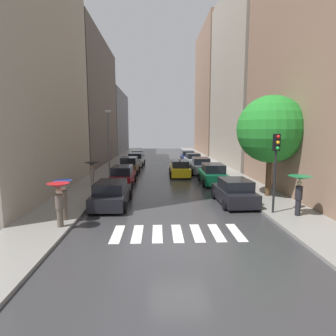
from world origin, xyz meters
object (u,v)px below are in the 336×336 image
Objects in this scene: pedestrian_foreground at (92,167)px; pedestrian_by_kerb at (299,185)px; pedestrian_near_tree at (59,195)px; parked_car_right_fourth at (193,160)px; parked_car_right_third at (201,166)px; lamp_post_left at (109,138)px; parked_car_left_fifth at (137,156)px; parked_car_left_fourth at (136,160)px; parked_car_left_nearest at (111,194)px; parked_car_right_second at (213,174)px; traffic_light_right_corner at (276,156)px; parked_car_left_third at (129,166)px; parked_car_right_fifth at (188,156)px; taxi_midroad at (180,169)px; parked_car_left_second at (123,176)px; pedestrian_far_side at (63,192)px; parked_car_right_nearest at (234,192)px; street_tree_right at (271,129)px.

pedestrian_by_kerb reaches higher than pedestrian_foreground.
parked_car_right_fourth is at bearing -131.60° from pedestrian_near_tree.
parked_car_right_third is 0.76× the size of lamp_post_left.
parked_car_left_fifth is at bearing 48.31° from parked_car_right_fourth.
pedestrian_by_kerb is at bearing -152.44° from parked_car_left_fourth.
parked_car_right_third reaches higher than parked_car_left_nearest.
traffic_light_right_corner reaches higher than parked_car_right_second.
parked_car_left_third reaches higher than parked_car_left_fourth.
taxi_midroad is at bearing 171.92° from parked_car_right_fifth.
parked_car_left_fifth is 7.74m from parked_car_right_fifth.
parked_car_left_nearest is 6.30m from parked_car_left_second.
lamp_post_left is at bearing 131.56° from parked_car_right_fourth.
parked_car_left_fifth is 28.37m from pedestrian_far_side.
pedestrian_foreground is (-2.36, -6.73, 0.78)m from parked_car_left_third.
parked_car_right_fifth is at bearing -9.21° from taxi_midroad.
taxi_midroad is at bearing -145.96° from parked_car_left_fourth.
parked_car_left_nearest is at bearing -177.83° from parked_car_left_third.
parked_car_right_fourth is at bearing -1.79° from parked_car_right_nearest.
lamp_post_left is at bearing 146.21° from street_tree_right.
pedestrian_by_kerb is at bearing -161.31° from parked_car_left_fifth.
parked_car_left_third is 16.64m from pedestrian_near_tree.
taxi_midroad is (-2.38, -8.11, -0.01)m from parked_car_right_fourth.
street_tree_right is (2.93, -11.14, 3.90)m from parked_car_right_third.
pedestrian_foreground is at bearing 140.11° from parked_car_right_fourth.
parked_car_right_fourth is at bearing -130.67° from parked_car_left_fifth.
pedestrian_near_tree is (0.81, -9.82, 0.04)m from pedestrian_foreground.
parked_car_right_nearest is at bearing -150.45° from street_tree_right.
parked_car_left_fifth is at bearing 24.35° from parked_car_right_second.
pedestrian_by_kerb is (2.72, -15.65, 0.98)m from parked_car_right_third.
parked_car_left_second is 10.50m from pedestrian_near_tree.
parked_car_left_nearest is 11.33m from street_tree_right.
parked_car_left_fourth is 23.42m from pedestrian_near_tree.
parked_car_left_fourth is 10.03m from lamp_post_left.
parked_car_right_second is at bearing -147.99° from taxi_midroad.
street_tree_right is 1.06× the size of lamp_post_left.
pedestrian_by_kerb is at bearing -92.76° from street_tree_right.
street_tree_right is at bearing -62.81° from parked_car_right_nearest.
parked_car_right_nearest is 0.61× the size of street_tree_right.
parked_car_right_fifth is 21.09m from pedestrian_foreground.
parked_car_left_third is at bearing -115.22° from pedestrian_near_tree.
pedestrian_by_kerb is 1.95m from traffic_light_right_corner.
parked_car_left_fourth is at bearing 138.51° from pedestrian_far_side.
parked_car_left_fourth reaches higher than parked_car_right_nearest.
parked_car_right_nearest is at bearing -88.72° from parked_car_left_nearest.
pedestrian_near_tree is at bearing -170.69° from traffic_light_right_corner.
parked_car_right_fourth is (-0.17, 12.30, -0.05)m from parked_car_right_second.
traffic_light_right_corner reaches higher than pedestrian_foreground.
lamp_post_left is (-1.82, 9.94, 3.14)m from parked_car_left_nearest.
parked_car_left_third is 0.88× the size of taxi_midroad.
pedestrian_near_tree is 0.30× the size of street_tree_right.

